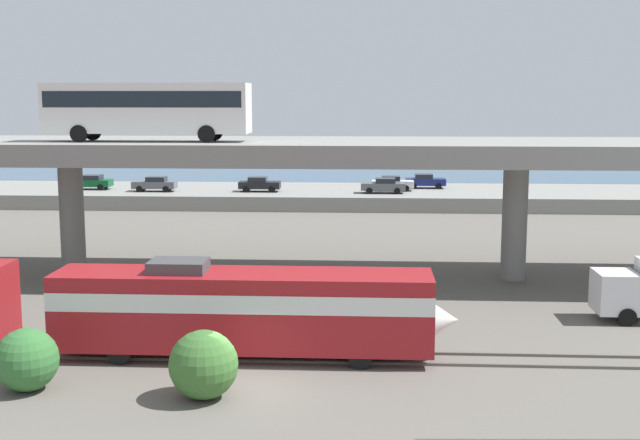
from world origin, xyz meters
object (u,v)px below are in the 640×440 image
object	(u,v)px
parked_car_3	(91,182)
parked_car_5	(392,183)
parked_car_4	(384,185)
parked_car_2	(425,181)
parked_car_1	(155,184)
train_locomotive	(262,307)
transit_bus_on_overpass	(147,106)
parked_car_0	(259,184)

from	to	relation	value
parked_car_3	parked_car_5	xyz separation A→B (m)	(31.15, 0.59, -0.00)
parked_car_4	parked_car_5	xyz separation A→B (m)	(0.94, 2.25, -0.00)
parked_car_3	parked_car_5	size ratio (longest dim) A/B	1.02
parked_car_2	parked_car_3	distance (m)	34.80
parked_car_1	parked_car_3	size ratio (longest dim) A/B	1.00
train_locomotive	parked_car_1	size ratio (longest dim) A/B	3.91
parked_car_1	parked_car_2	size ratio (longest dim) A/B	1.06
train_locomotive	parked_car_5	world-z (taller)	train_locomotive
transit_bus_on_overpass	parked_car_3	xyz separation A→B (m)	(-15.64, 35.38, -8.23)
train_locomotive	transit_bus_on_overpass	size ratio (longest dim) A/B	1.42
transit_bus_on_overpass	parked_car_1	xyz separation A→B (m)	(-8.53, 33.93, -8.23)
train_locomotive	transit_bus_on_overpass	world-z (taller)	transit_bus_on_overpass
parked_car_3	parked_car_2	bearing A→B (deg)	-174.93
parked_car_2	parked_car_4	size ratio (longest dim) A/B	0.94
transit_bus_on_overpass	parked_car_0	xyz separation A→B (m)	(2.06, 34.38, -8.23)
parked_car_0	parked_car_2	xyz separation A→B (m)	(16.96, 4.08, 0.00)
transit_bus_on_overpass	parked_car_0	bearing A→B (deg)	-93.43
parked_car_4	parked_car_2	bearing A→B (deg)	-133.16
train_locomotive	parked_car_2	distance (m)	53.88
transit_bus_on_overpass	parked_car_5	size ratio (longest dim) A/B	2.83
parked_car_2	parked_car_0	bearing A→B (deg)	-166.48
parked_car_0	parked_car_1	bearing A→B (deg)	-177.58
parked_car_2	parked_car_1	bearing A→B (deg)	-170.67
transit_bus_on_overpass	parked_car_3	bearing A→B (deg)	-66.15
parked_car_1	parked_car_3	bearing A→B (deg)	-11.53
parked_car_0	parked_car_2	world-z (taller)	same
parked_car_1	parked_car_5	world-z (taller)	same
parked_car_0	parked_car_4	distance (m)	12.53
train_locomotive	parked_car_5	size ratio (longest dim) A/B	4.02
parked_car_0	parked_car_3	xyz separation A→B (m)	(-17.70, 1.00, 0.00)
parked_car_2	parked_car_4	distance (m)	6.50
parked_car_5	train_locomotive	bearing A→B (deg)	-97.90
parked_car_5	parked_car_3	bearing A→B (deg)	-178.92
parked_car_1	parked_car_5	distance (m)	24.13
parked_car_4	parked_car_1	bearing A→B (deg)	-0.53
parked_car_2	parked_car_5	world-z (taller)	same
parked_car_5	parked_car_2	bearing A→B (deg)	35.34
parked_car_1	parked_car_2	distance (m)	27.92
parked_car_2	parked_car_3	bearing A→B (deg)	-174.93
parked_car_0	parked_car_5	size ratio (longest dim) A/B	0.98
parked_car_1	parked_car_4	bearing A→B (deg)	179.47
transit_bus_on_overpass	parked_car_3	world-z (taller)	transit_bus_on_overpass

